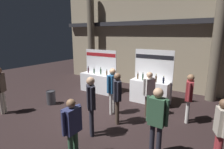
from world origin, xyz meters
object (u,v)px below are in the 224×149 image
visitor_5 (1,87)px  visitor_8 (189,94)px  exhibitor_booth_0 (98,81)px  exhibitor_booth_1 (150,90)px  visitor_2 (72,125)px  visitor_1 (113,87)px  visitor_0 (91,101)px  visitor_7 (157,116)px  visitor_4 (149,90)px  trash_bin (51,97)px  visitor_3 (117,94)px  visitor_6 (221,127)px

visitor_5 → visitor_8: visitor_5 is taller
exhibitor_booth_0 → exhibitor_booth_1: exhibitor_booth_1 is taller
exhibitor_booth_1 → visitor_2: size_ratio=1.48×
visitor_1 → visitor_5: 4.25m
visitor_0 → visitor_7: (1.96, 0.09, -0.01)m
exhibitor_booth_1 → visitor_4: bearing=-71.4°
trash_bin → visitor_5: size_ratio=0.33×
visitor_0 → visitor_5: bearing=-126.0°
visitor_5 → visitor_7: bearing=71.9°
visitor_4 → visitor_7: (1.01, -2.08, 0.08)m
visitor_1 → visitor_4: size_ratio=1.05×
visitor_2 → visitor_5: visitor_5 is taller
visitor_3 → visitor_6: size_ratio=1.09×
trash_bin → visitor_4: (4.03, 1.21, 0.71)m
exhibitor_booth_0 → visitor_2: bearing=-59.1°
visitor_4 → visitor_6: 2.80m
visitor_4 → exhibitor_booth_0: bearing=104.9°
visitor_6 → visitor_1: bearing=55.0°
visitor_2 → exhibitor_booth_0: bearing=31.7°
visitor_0 → visitor_1: 1.64m
visitor_1 → visitor_0: bearing=15.6°
visitor_3 → visitor_4: visitor_3 is taller
visitor_4 → visitor_5: (-4.82, -2.83, 0.07)m
visitor_6 → exhibitor_booth_1: bearing=24.7°
exhibitor_booth_1 → trash_bin: 4.40m
exhibitor_booth_1 → visitor_2: 4.62m
visitor_2 → visitor_3: (-0.07, 2.17, 0.11)m
visitor_4 → visitor_7: bearing=-117.9°
visitor_0 → visitor_7: 1.96m
exhibitor_booth_0 → visitor_1: 2.89m
exhibitor_booth_0 → trash_bin: exhibitor_booth_0 is taller
trash_bin → visitor_8: visitor_8 is taller
visitor_1 → visitor_2: visitor_1 is taller
visitor_7 → visitor_3: bearing=152.4°
visitor_7 → visitor_2: bearing=-141.3°
exhibitor_booth_0 → visitor_7: size_ratio=1.22×
visitor_4 → visitor_7: visitor_7 is taller
visitor_4 → visitor_6: size_ratio=1.04×
exhibitor_booth_0 → visitor_6: bearing=-26.6°
trash_bin → visitor_2: bearing=-31.4°
visitor_1 → visitor_4: bearing=120.2°
trash_bin → visitor_0: size_ratio=0.33×
visitor_3 → visitor_6: bearing=43.9°
visitor_2 → visitor_8: size_ratio=0.92×
exhibitor_booth_0 → visitor_4: (3.37, -1.32, 0.44)m
visitor_1 → visitor_4: 1.35m
exhibitor_booth_0 → visitor_6: exhibitor_booth_0 is taller
visitor_8 → visitor_7: bearing=-15.3°
visitor_8 → visitor_6: bearing=21.3°
exhibitor_booth_1 → visitor_8: bearing=-30.1°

